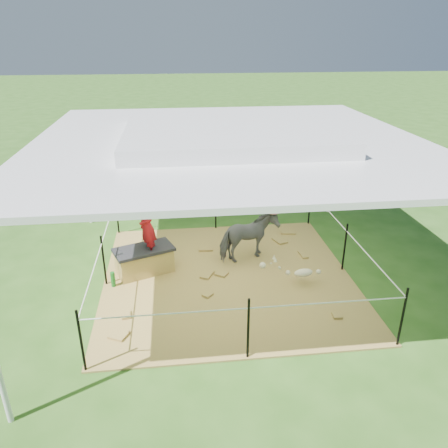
{
  "coord_description": "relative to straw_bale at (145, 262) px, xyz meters",
  "views": [
    {
      "loc": [
        -0.91,
        -7.11,
        4.27
      ],
      "look_at": [
        0.0,
        0.6,
        0.85
      ],
      "focal_mm": 35.0,
      "sensor_mm": 36.0,
      "label": 1
    }
  ],
  "objects": [
    {
      "name": "foal",
      "position": [
        2.89,
        -0.77,
        0.03
      ],
      "size": [
        0.99,
        0.63,
        0.52
      ],
      "primitive_type": null,
      "rotation": [
        0.0,
        0.0,
        0.13
      ],
      "color": "beige",
      "rests_on": "hay_patch"
    },
    {
      "name": "picnic_table_far",
      "position": [
        6.34,
        8.82,
        0.09
      ],
      "size": [
        2.03,
        1.93,
        0.69
      ],
      "primitive_type": "cube",
      "rotation": [
        0.0,
        0.0,
        -0.62
      ],
      "color": "#562F1D",
      "rests_on": "ground"
    },
    {
      "name": "pony",
      "position": [
        2.06,
        0.27,
        0.27
      ],
      "size": [
        1.29,
        0.94,
        0.99
      ],
      "primitive_type": "imported",
      "rotation": [
        0.0,
        0.0,
        1.96
      ],
      "color": "#48494D",
      "rests_on": "hay_patch"
    },
    {
      "name": "woman",
      "position": [
        0.1,
        0.0,
        0.84
      ],
      "size": [
        0.44,
        0.53,
        1.23
      ],
      "primitive_type": "imported",
      "rotation": [
        0.0,
        0.0,
        -1.2
      ],
      "color": "#B2111A",
      "rests_on": "straw_bale"
    },
    {
      "name": "hay_patch",
      "position": [
        1.56,
        -0.35,
        -0.24
      ],
      "size": [
        4.6,
        4.6,
        0.03
      ],
      "primitive_type": "cube",
      "color": "brown",
      "rests_on": "ground"
    },
    {
      "name": "distant_person",
      "position": [
        3.54,
        6.82,
        0.24
      ],
      "size": [
        0.5,
        0.4,
        1.0
      ],
      "primitive_type": "imported",
      "rotation": [
        0.0,
        0.0,
        3.18
      ],
      "color": "#2E69AD",
      "rests_on": "ground"
    },
    {
      "name": "ground",
      "position": [
        1.56,
        -0.35,
        -0.26
      ],
      "size": [
        90.0,
        90.0,
        0.0
      ],
      "primitive_type": "plane",
      "color": "#2D5919",
      "rests_on": "ground"
    },
    {
      "name": "trash_barrel",
      "position": [
        4.82,
        6.31,
        0.17
      ],
      "size": [
        0.69,
        0.69,
        0.85
      ],
      "primitive_type": "cylinder",
      "rotation": [
        0.0,
        0.0,
        -0.33
      ],
      "color": "#1935BB",
      "rests_on": "ground"
    },
    {
      "name": "picnic_table_near",
      "position": [
        3.91,
        8.36,
        0.06
      ],
      "size": [
        1.72,
        1.39,
        0.64
      ],
      "primitive_type": "cube",
      "rotation": [
        0.0,
        0.0,
        -0.2
      ],
      "color": "#50311B",
      "rests_on": "ground"
    },
    {
      "name": "straw_bale",
      "position": [
        0.0,
        0.0,
        0.0
      ],
      "size": [
        1.14,
        0.85,
        0.46
      ],
      "primitive_type": "cube",
      "rotation": [
        0.0,
        0.0,
        0.37
      ],
      "color": "#A5773C",
      "rests_on": "hay_patch"
    },
    {
      "name": "pink_hat",
      "position": [
        2.06,
        0.27,
        0.84
      ],
      "size": [
        0.31,
        0.31,
        0.14
      ],
      "primitive_type": "cylinder",
      "color": "pink",
      "rests_on": "pony"
    },
    {
      "name": "green_bottle",
      "position": [
        -0.55,
        -0.45,
        -0.09
      ],
      "size": [
        0.1,
        0.1,
        0.28
      ],
      "primitive_type": "cylinder",
      "rotation": [
        0.0,
        0.0,
        0.37
      ],
      "color": "#16661D",
      "rests_on": "hay_patch"
    },
    {
      "name": "canopy_tent",
      "position": [
        1.56,
        -0.35,
        2.43
      ],
      "size": [
        6.3,
        6.3,
        2.9
      ],
      "color": "silver",
      "rests_on": "ground"
    },
    {
      "name": "rope_fence",
      "position": [
        1.56,
        -0.35,
        0.39
      ],
      "size": [
        4.54,
        4.54,
        1.0
      ],
      "color": "black",
      "rests_on": "ground"
    },
    {
      "name": "dark_cloth",
      "position": [
        0.0,
        0.0,
        0.26
      ],
      "size": [
        1.23,
        0.93,
        0.06
      ],
      "primitive_type": "cube",
      "rotation": [
        0.0,
        0.0,
        0.37
      ],
      "color": "black",
      "rests_on": "straw_bale"
    }
  ]
}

